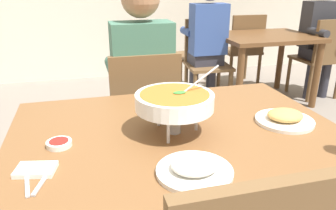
{
  "coord_description": "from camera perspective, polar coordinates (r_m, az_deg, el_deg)",
  "views": [
    {
      "loc": [
        -0.34,
        -1.14,
        1.3
      ],
      "look_at": [
        0.0,
        0.15,
        0.79
      ],
      "focal_mm": 35.09,
      "sensor_mm": 36.0,
      "label": 1
    }
  ],
  "objects": [
    {
      "name": "spoon_utensil",
      "position": [
        1.08,
        -20.63,
        -11.82
      ],
      "size": [
        0.06,
        0.17,
        0.01
      ],
      "primitive_type": "cube",
      "rotation": [
        0.0,
        0.0,
        -0.3
      ],
      "color": "silver",
      "rests_on": "dining_table_main"
    },
    {
      "name": "rice_plate",
      "position": [
        1.03,
        4.64,
        -10.84
      ],
      "size": [
        0.24,
        0.24,
        0.06
      ],
      "color": "white",
      "rests_on": "dining_table_main"
    },
    {
      "name": "dining_table_main",
      "position": [
        1.36,
        1.63,
        -8.11
      ],
      "size": [
        1.31,
        0.95,
        0.74
      ],
      "color": "brown",
      "rests_on": "ground_plane"
    },
    {
      "name": "patron_bg_middle",
      "position": [
        3.47,
        6.77,
        11.82
      ],
      "size": [
        0.4,
        0.45,
        1.31
      ],
      "color": "#2D2D38",
      "rests_on": "ground_plane"
    },
    {
      "name": "patron_bg_left",
      "position": [
        4.1,
        24.93,
        11.47
      ],
      "size": [
        0.4,
        0.45,
        1.31
      ],
      "color": "#2D2D38",
      "rests_on": "ground_plane"
    },
    {
      "name": "chair_bg_left",
      "position": [
        4.08,
        25.24,
        7.98
      ],
      "size": [
        0.46,
        0.46,
        0.9
      ],
      "color": "brown",
      "rests_on": "ground_plane"
    },
    {
      "name": "napkin_folded",
      "position": [
        1.12,
        -21.99,
        -10.38
      ],
      "size": [
        0.13,
        0.1,
        0.02
      ],
      "primitive_type": "cube",
      "rotation": [
        0.0,
        0.0,
        -0.22
      ],
      "color": "white",
      "rests_on": "dining_table_main"
    },
    {
      "name": "fork_utensil",
      "position": [
        1.08,
        -23.3,
        -11.98
      ],
      "size": [
        0.04,
        0.17,
        0.01
      ],
      "primitive_type": "cube",
      "rotation": [
        0.0,
        0.0,
        0.15
      ],
      "color": "silver",
      "rests_on": "dining_table_main"
    },
    {
      "name": "appetizer_plate",
      "position": [
        1.46,
        19.62,
        -2.12
      ],
      "size": [
        0.24,
        0.24,
        0.06
      ],
      "color": "white",
      "rests_on": "dining_table_main"
    },
    {
      "name": "chair_diner_main",
      "position": [
        2.09,
        -4.28,
        -1.24
      ],
      "size": [
        0.44,
        0.44,
        0.9
      ],
      "color": "brown",
      "rests_on": "ground_plane"
    },
    {
      "name": "chair_bg_corner",
      "position": [
        4.0,
        4.79,
        9.68
      ],
      "size": [
        0.5,
        0.5,
        0.9
      ],
      "color": "brown",
      "rests_on": "ground_plane"
    },
    {
      "name": "chair_bg_right",
      "position": [
        4.23,
        12.97,
        9.88
      ],
      "size": [
        0.45,
        0.45,
        0.9
      ],
      "color": "brown",
      "rests_on": "ground_plane"
    },
    {
      "name": "chair_bg_middle",
      "position": [
        3.58,
        6.61,
        8.26
      ],
      "size": [
        0.47,
        0.47,
        0.9
      ],
      "color": "brown",
      "rests_on": "ground_plane"
    },
    {
      "name": "curry_bowl",
      "position": [
        1.24,
        1.15,
        0.59
      ],
      "size": [
        0.33,
        0.3,
        0.26
      ],
      "color": "silver",
      "rests_on": "dining_table_main"
    },
    {
      "name": "sauce_dish",
      "position": [
        1.25,
        -18.4,
        -6.34
      ],
      "size": [
        0.09,
        0.09,
        0.02
      ],
      "color": "white",
      "rests_on": "dining_table_main"
    },
    {
      "name": "dining_table_far",
      "position": [
        3.74,
        16.42,
        9.62
      ],
      "size": [
        1.0,
        0.8,
        0.74
      ],
      "color": "brown",
      "rests_on": "ground_plane"
    },
    {
      "name": "diner_main",
      "position": [
        2.04,
        -4.64,
        5.25
      ],
      "size": [
        0.4,
        0.45,
        1.31
      ],
      "color": "#2D2D38",
      "rests_on": "ground_plane"
    }
  ]
}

